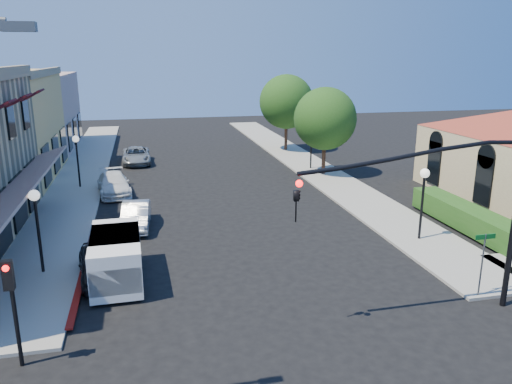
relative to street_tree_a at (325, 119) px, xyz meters
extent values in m
plane|color=black|center=(-8.80, -22.00, -4.19)|extent=(120.00, 120.00, 0.00)
cube|color=#9B998D|center=(-17.55, 5.00, -4.13)|extent=(3.50, 50.00, 0.12)
cube|color=#9B998D|center=(-0.05, 5.00, -4.13)|extent=(3.50, 50.00, 0.12)
cube|color=maroon|center=(-15.70, -14.00, -4.19)|extent=(0.25, 10.00, 0.06)
cube|color=#561416|center=(-18.40, -11.00, -1.14)|extent=(1.75, 17.00, 0.67)
cube|color=#490E15|center=(-18.75, -11.20, 2.36)|extent=(1.02, 1.50, 0.60)
cube|color=#490E15|center=(-18.75, -7.80, 2.36)|extent=(1.02, 1.50, 0.60)
cube|color=#490E15|center=(-18.75, -4.40, 2.36)|extent=(1.02, 1.50, 0.60)
cube|color=black|center=(-19.25, -11.70, -2.59)|extent=(0.12, 2.60, 2.60)
cube|color=black|center=(-19.25, -8.30, -2.59)|extent=(0.12, 2.60, 2.60)
cube|color=black|center=(-19.25, -4.90, -2.59)|extent=(0.12, 2.60, 2.60)
cube|color=#C29892|center=(-24.30, 16.00, -0.69)|extent=(10.00, 12.00, 7.00)
cube|color=black|center=(5.65, -10.50, -2.39)|extent=(0.12, 1.40, 2.80)
cube|color=black|center=(5.65, -5.50, -2.39)|extent=(0.12, 1.40, 2.80)
cube|color=#214F16|center=(2.90, -13.00, -4.19)|extent=(1.40, 8.00, 1.10)
cylinder|color=#351F15|center=(0.00, 0.00, -3.14)|extent=(0.28, 0.28, 2.10)
sphere|color=#214F16|center=(0.00, 0.00, 0.01)|extent=(4.56, 4.56, 4.56)
cylinder|color=#351F15|center=(0.00, 10.00, -3.06)|extent=(0.28, 0.28, 2.27)
sphere|color=#214F16|center=(0.00, 10.00, 0.36)|extent=(4.94, 4.94, 4.94)
cylinder|color=black|center=(-4.70, -20.50, 1.41)|extent=(7.80, 0.14, 0.14)
imported|color=black|center=(-8.60, -20.50, 0.51)|extent=(0.20, 0.16, 1.00)
sphere|color=#FF0C0C|center=(-8.60, -20.68, 0.81)|extent=(0.22, 0.22, 0.22)
cylinder|color=black|center=(-16.80, -20.50, -2.69)|extent=(0.12, 0.12, 3.00)
cube|color=black|center=(-16.80, -20.65, -1.29)|extent=(0.28, 0.22, 0.85)
sphere|color=#FF0C0C|center=(-16.80, -20.77, -1.04)|extent=(0.18, 0.18, 0.18)
cube|color=#595B5E|center=(-15.10, -24.00, 4.96)|extent=(0.60, 0.25, 0.18)
cylinder|color=#595B5E|center=(-1.30, -19.80, -2.94)|extent=(0.06, 0.06, 2.50)
cube|color=#0C591E|center=(-1.30, -19.80, -1.79)|extent=(0.80, 0.04, 0.18)
cylinder|color=black|center=(-17.30, -14.00, -2.59)|extent=(0.12, 0.12, 3.20)
sphere|color=white|center=(-17.30, -14.00, -0.84)|extent=(0.44, 0.44, 0.44)
cylinder|color=black|center=(-17.30, 0.00, -2.59)|extent=(0.12, 0.12, 3.20)
sphere|color=white|center=(-17.30, 0.00, -0.84)|extent=(0.44, 0.44, 0.44)
cylinder|color=black|center=(-0.30, -14.00, -2.59)|extent=(0.12, 0.12, 3.20)
sphere|color=white|center=(-0.30, -14.00, -0.84)|extent=(0.44, 0.44, 0.44)
cylinder|color=black|center=(-0.30, 2.00, -2.59)|extent=(0.12, 0.12, 3.20)
sphere|color=white|center=(-0.30, 2.00, -0.84)|extent=(0.44, 0.44, 0.44)
cube|color=white|center=(-14.30, -15.36, -3.16)|extent=(1.97, 4.37, 1.77)
cube|color=white|center=(-14.25, -17.22, -3.26)|extent=(1.83, 0.63, 0.98)
cube|color=black|center=(-14.26, -16.88, -2.77)|extent=(1.67, 0.14, 0.88)
cube|color=black|center=(-14.31, -15.06, -2.72)|extent=(1.95, 2.60, 0.88)
cylinder|color=black|center=(-15.10, -16.85, -3.87)|extent=(0.26, 0.65, 0.65)
cylinder|color=black|center=(-15.17, -13.90, -3.87)|extent=(0.26, 0.65, 0.65)
cylinder|color=black|center=(-13.43, -16.81, -3.87)|extent=(0.26, 0.65, 0.65)
cylinder|color=black|center=(-13.50, -13.86, -3.87)|extent=(0.26, 0.65, 0.65)
imported|color=black|center=(-15.00, -14.97, -3.54)|extent=(2.03, 4.00, 1.31)
imported|color=silver|center=(-13.60, -9.00, -3.55)|extent=(1.61, 4.00, 1.29)
imported|color=white|center=(-15.00, -2.00, -3.52)|extent=(2.46, 4.84, 1.34)
imported|color=gray|center=(-13.60, 7.35, -3.53)|extent=(2.28, 4.80, 1.33)
camera|label=1|loc=(-13.03, -34.25, 4.45)|focal=35.00mm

